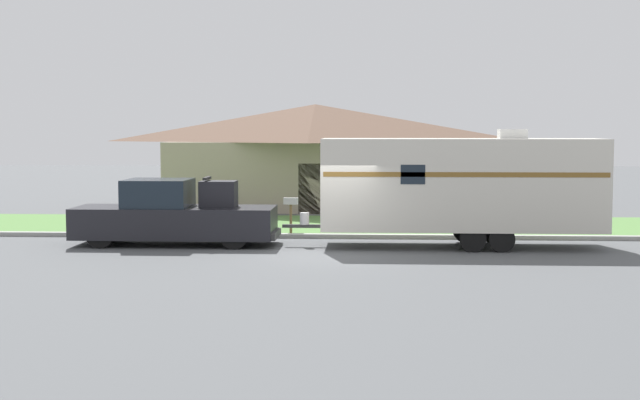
{
  "coord_description": "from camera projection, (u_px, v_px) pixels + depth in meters",
  "views": [
    {
      "loc": [
        1.06,
        -24.93,
        3.56
      ],
      "look_at": [
        -0.45,
        1.84,
        1.4
      ],
      "focal_mm": 50.0,
      "sensor_mm": 36.0,
      "label": 1
    }
  ],
  "objects": [
    {
      "name": "lawn_strip",
      "position": [
        341.0,
        226.0,
        32.52
      ],
      "size": [
        80.0,
        7.0,
        0.03
      ],
      "color": "#568442",
      "rests_on": "ground_plane"
    },
    {
      "name": "mailbox",
      "position": [
        291.0,
        206.0,
        29.68
      ],
      "size": [
        0.48,
        0.2,
        1.25
      ],
      "color": "brown",
      "rests_on": "ground_plane"
    },
    {
      "name": "curb_strip",
      "position": [
        337.0,
        236.0,
        28.88
      ],
      "size": [
        80.0,
        0.3,
        0.14
      ],
      "color": "#999993",
      "rests_on": "ground_plane"
    },
    {
      "name": "travel_trailer",
      "position": [
        461.0,
        184.0,
        26.61
      ],
      "size": [
        9.53,
        2.44,
        3.54
      ],
      "color": "black",
      "rests_on": "ground_plane"
    },
    {
      "name": "house_across_street",
      "position": [
        315.0,
        154.0,
        40.33
      ],
      "size": [
        13.59,
        7.44,
        4.64
      ],
      "color": "gray",
      "rests_on": "ground_plane"
    },
    {
      "name": "ground_plane",
      "position": [
        332.0,
        255.0,
        25.15
      ],
      "size": [
        120.0,
        120.0,
        0.0
      ],
      "primitive_type": "plane",
      "color": "#515456"
    },
    {
      "name": "pickup_truck",
      "position": [
        174.0,
        216.0,
        27.18
      ],
      "size": [
        6.21,
        2.04,
        2.09
      ],
      "color": "black",
      "rests_on": "ground_plane"
    }
  ]
}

